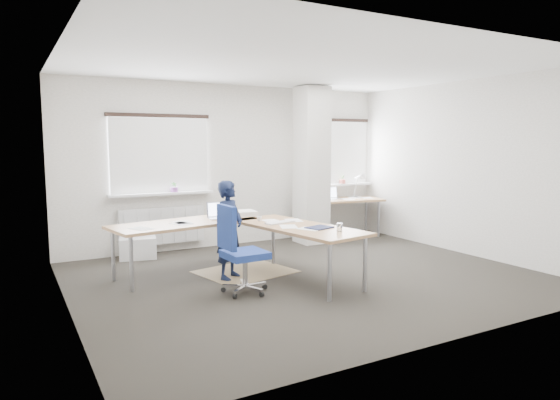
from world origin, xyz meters
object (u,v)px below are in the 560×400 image
person (230,230)px  desk_side (345,201)px  task_chair (242,269)px  desk_main (243,226)px

person → desk_side: bearing=-10.4°
desk_side → task_chair: desk_side is taller
desk_main → task_chair: 0.87m
desk_main → task_chair: (-0.34, -0.70, -0.39)m
desk_side → task_chair: 4.07m
desk_side → desk_main: bearing=-140.2°
desk_side → task_chair: (-3.28, -2.38, -0.38)m
desk_main → desk_side: bearing=19.8°
task_chair → person: person is taller
desk_side → task_chair: size_ratio=1.38×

